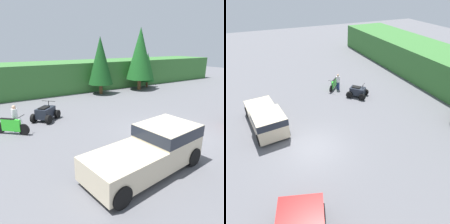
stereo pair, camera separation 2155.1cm
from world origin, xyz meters
TOP-DOWN VIEW (x-y plane):
  - ground_plane at (0.00, 0.00)m, footprint 80.00×80.00m
  - hillside_backdrop at (0.00, 16.00)m, footprint 44.00×6.00m
  - tree_left at (2.11, 11.68)m, footprint 2.61×2.61m
  - tree_mid_left at (7.10, 11.33)m, footprint 3.07×3.07m
  - tree_mid_right at (8.85, 11.97)m, footprint 1.83×1.83m
  - pickup_truck_second at (-3.49, -2.47)m, footprint 5.46×2.75m
  - dirt_bike at (-7.88, 4.74)m, footprint 1.74×1.60m
  - quad_atv at (-5.45, 6.18)m, footprint 2.26×2.24m
  - rider_person at (-7.58, 5.07)m, footprint 0.47×0.47m

SIDE VIEW (x-z plane):
  - ground_plane at x=0.00m, z-range 0.00..0.00m
  - dirt_bike at x=-7.88m, z-range -0.10..1.09m
  - quad_atv at x=-5.45m, z-range -0.13..1.15m
  - rider_person at x=-7.58m, z-range 0.07..1.72m
  - pickup_truck_second at x=-3.49m, z-range 0.06..1.83m
  - hillside_backdrop at x=0.00m, z-range 0.00..3.19m
  - tree_mid_right at x=8.85m, z-range 0.36..4.51m
  - tree_left at x=2.11m, z-range 0.52..6.45m
  - tree_mid_left at x=7.10m, z-range 0.61..7.59m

